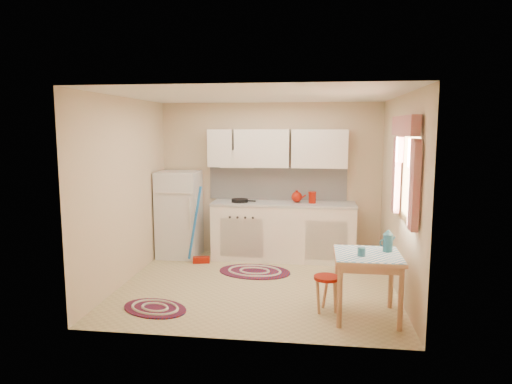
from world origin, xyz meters
TOP-DOWN VIEW (x-y plane):
  - room_shell at (0.16, 0.24)m, footprint 3.64×3.60m
  - fridge at (-1.45, 1.25)m, footprint 0.65×0.60m
  - broom at (-1.00, 0.90)m, footprint 0.30×0.18m
  - base_cabinets at (0.25, 1.30)m, footprint 2.25×0.60m
  - countertop at (0.25, 1.30)m, footprint 2.27×0.62m
  - frying_pan at (-0.45, 1.25)m, footprint 0.32×0.32m
  - red_kettle at (0.46, 1.30)m, footprint 0.22×0.21m
  - red_canister at (0.70, 1.30)m, footprint 0.15×0.15m
  - table at (1.33, -0.87)m, footprint 0.72×0.72m
  - stool at (0.89, -0.77)m, footprint 0.31×0.31m
  - coffee_pot at (1.55, -0.75)m, footprint 0.17×0.16m
  - mug at (1.25, -0.97)m, footprint 0.10×0.10m
  - rug_center at (-0.12, 0.56)m, footprint 1.12×0.81m
  - rug_left at (-1.09, -0.96)m, footprint 0.95×0.79m

SIDE VIEW (x-z plane):
  - rug_center at x=-0.12m, z-range 0.00..0.02m
  - rug_left at x=-1.09m, z-range 0.00..0.02m
  - stool at x=0.89m, z-range 0.00..0.42m
  - table at x=1.33m, z-range 0.00..0.72m
  - base_cabinets at x=0.25m, z-range 0.00..0.88m
  - broom at x=-1.00m, z-range 0.00..1.20m
  - fridge at x=-1.45m, z-range 0.00..1.40m
  - mug at x=1.25m, z-range 0.72..0.82m
  - coffee_pot at x=1.55m, z-range 0.72..0.99m
  - countertop at x=0.25m, z-range 0.88..0.92m
  - frying_pan at x=-0.45m, z-range 0.92..0.97m
  - red_canister at x=0.70m, z-range 0.92..1.08m
  - red_kettle at x=0.46m, z-range 0.92..1.11m
  - room_shell at x=0.16m, z-range 0.34..2.86m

